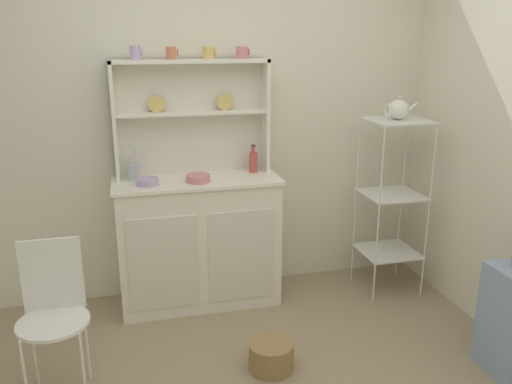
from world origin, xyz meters
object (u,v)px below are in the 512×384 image
at_px(cup_lilac_0, 135,53).
at_px(utensil_jar, 133,171).
at_px(wire_chair, 53,305).
at_px(floor_basket, 271,356).
at_px(bakers_rack, 392,189).
at_px(bowl_mixing_large, 148,182).
at_px(jam_bottle, 253,161).
at_px(hutch_cabinet, 199,240).
at_px(hutch_shelf_unit, 191,109).
at_px(porcelain_teapot, 398,109).

distance_m(cup_lilac_0, utensil_jar, 0.77).
distance_m(wire_chair, floor_basket, 1.22).
relative_size(bakers_rack, bowl_mixing_large, 9.19).
bearing_deg(floor_basket, bowl_mixing_large, 126.23).
height_order(floor_basket, utensil_jar, utensil_jar).
distance_m(floor_basket, jam_bottle, 1.34).
bearing_deg(jam_bottle, hutch_cabinet, -168.22).
height_order(floor_basket, cup_lilac_0, cup_lilac_0).
xyz_separation_m(bakers_rack, bowl_mixing_large, (-1.71, 0.07, 0.15)).
xyz_separation_m(hutch_shelf_unit, bowl_mixing_large, (-0.33, -0.24, -0.43)).
distance_m(wire_chair, bowl_mixing_large, 1.01).
bearing_deg(floor_basket, utensil_jar, 125.31).
distance_m(bakers_rack, floor_basket, 1.51).
bearing_deg(jam_bottle, bakers_rack, -13.41).
bearing_deg(wire_chair, floor_basket, 15.80).
height_order(hutch_shelf_unit, bakers_rack, hutch_shelf_unit).
relative_size(bakers_rack, floor_basket, 4.98).
height_order(bowl_mixing_large, jam_bottle, jam_bottle).
xyz_separation_m(hutch_shelf_unit, bakers_rack, (1.39, -0.31, -0.58)).
xyz_separation_m(cup_lilac_0, utensil_jar, (-0.07, -0.04, -0.76)).
bearing_deg(bowl_mixing_large, bakers_rack, -2.42).
distance_m(bowl_mixing_large, porcelain_teapot, 1.76).
bearing_deg(bowl_mixing_large, porcelain_teapot, -2.42).
relative_size(bakers_rack, jam_bottle, 6.50).
xyz_separation_m(hutch_cabinet, hutch_shelf_unit, (0.00, 0.17, 0.89)).
xyz_separation_m(floor_basket, bowl_mixing_large, (-0.60, 0.82, 0.85)).
height_order(hutch_shelf_unit, porcelain_teapot, hutch_shelf_unit).
bearing_deg(wire_chair, jam_bottle, 55.08).
relative_size(hutch_shelf_unit, bakers_rack, 0.81).
bearing_deg(hutch_cabinet, jam_bottle, 11.78).
relative_size(floor_basket, jam_bottle, 1.30).
bearing_deg(cup_lilac_0, porcelain_teapot, -8.79).
bearing_deg(wire_chair, utensil_jar, 83.13).
xyz_separation_m(hutch_shelf_unit, utensil_jar, (-0.41, -0.09, -0.39)).
distance_m(bakers_rack, cup_lilac_0, 2.00).
bearing_deg(bowl_mixing_large, cup_lilac_0, 95.88).
bearing_deg(bowl_mixing_large, hutch_cabinet, 12.64).
distance_m(hutch_shelf_unit, floor_basket, 1.69).
height_order(hutch_cabinet, floor_basket, hutch_cabinet).
relative_size(hutch_cabinet, porcelain_teapot, 4.89).
bearing_deg(utensil_jar, hutch_shelf_unit, 12.04).
bearing_deg(hutch_cabinet, floor_basket, -72.87).
bearing_deg(bowl_mixing_large, hutch_shelf_unit, 36.16).
bearing_deg(utensil_jar, porcelain_teapot, -7.07).
bearing_deg(utensil_jar, wire_chair, -116.70).
bearing_deg(utensil_jar, jam_bottle, 0.62).
bearing_deg(porcelain_teapot, bowl_mixing_large, 177.58).
bearing_deg(jam_bottle, floor_basket, -97.99).
height_order(wire_chair, floor_basket, wire_chair).
bearing_deg(bowl_mixing_large, jam_bottle, 12.16).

